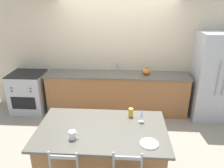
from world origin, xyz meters
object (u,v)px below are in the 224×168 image
Objects in this scene: dinner_plate at (149,143)px; wine_glass at (142,113)px; coffee_mug at (73,135)px; tumbler_cup at (131,112)px; refrigerator at (214,77)px; pumpkin_decoration at (146,71)px; oven_range at (29,92)px.

dinner_plate is 1.20× the size of wine_glass.
coffee_mug is at bearing 177.01° from dinner_plate.
dinner_plate is 0.66m from tumbler_cup.
tumbler_cup is (-1.79, -1.71, 0.04)m from refrigerator.
refrigerator is 1.42m from pumpkin_decoration.
dinner_plate is at bearing -2.99° from coffee_mug.
refrigerator reaches higher than oven_range.
wine_glass is 1.47× the size of tumbler_cup.
dinner_plate is 1.76× the size of tumbler_cup.
oven_range is at bearing 179.78° from refrigerator.
tumbler_cup is (2.31, -1.73, 0.52)m from oven_range.
wine_glass is 1.07× the size of pumpkin_decoration.
wine_glass is at bearing 26.96° from coffee_mug.
coffee_mug is at bearing -55.27° from oven_range.
refrigerator reaches higher than pumpkin_decoration.
dinner_plate is 1.28× the size of pumpkin_decoration.
dinner_plate is at bearing -124.00° from refrigerator.
dinner_plate is at bearing -42.98° from oven_range.
oven_range is at bearing -178.72° from pumpkin_decoration.
wine_glass reaches higher than oven_range.
refrigerator is 4.13m from oven_range.
dinner_plate is 0.93m from coffee_mug.
wine_glass is at bearing -44.09° from tumbler_cup.
tumbler_cup is at bearing -136.19° from refrigerator.
wine_glass is at bearing -37.24° from oven_range.
coffee_mug is 0.92m from tumbler_cup.
tumbler_cup is (-0.14, 0.14, -0.07)m from wine_glass.
refrigerator is 15.00× the size of coffee_mug.
coffee_mug is (-2.50, -2.29, 0.03)m from refrigerator.
oven_range is 5.24× the size of pumpkin_decoration.
pumpkin_decoration is at bearing 1.28° from oven_range.
pumpkin_decoration is (2.68, 0.06, 0.54)m from oven_range.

